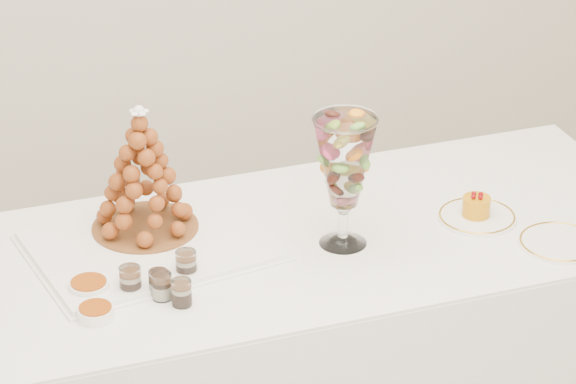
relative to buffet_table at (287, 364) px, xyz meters
name	(u,v)px	position (x,y,z in m)	size (l,w,h in m)	color
buffet_table	(287,364)	(0.00, 0.00, 0.00)	(2.08, 0.89, 0.78)	white
lace_tray	(151,246)	(-0.35, 0.07, 0.40)	(0.59, 0.44, 0.02)	white
macaron_vase	(345,164)	(0.14, -0.05, 0.62)	(0.16, 0.16, 0.36)	white
cake_plate	(477,217)	(0.53, -0.04, 0.40)	(0.21, 0.21, 0.01)	white
spare_plate	(560,243)	(0.67, -0.23, 0.40)	(0.22, 0.22, 0.01)	white
verrine_a	(130,281)	(-0.44, -0.13, 0.43)	(0.05, 0.05, 0.07)	white
verrine_b	(159,283)	(-0.38, -0.16, 0.42)	(0.05, 0.05, 0.07)	white
verrine_c	(186,264)	(-0.29, -0.09, 0.43)	(0.05, 0.05, 0.07)	white
verrine_d	(162,286)	(-0.37, -0.17, 0.43)	(0.05, 0.05, 0.07)	white
verrine_e	(182,293)	(-0.34, -0.22, 0.42)	(0.05, 0.05, 0.07)	white
ramekin_back	(89,288)	(-0.54, -0.10, 0.41)	(0.10, 0.10, 0.03)	white
ramekin_front	(96,313)	(-0.55, -0.21, 0.40)	(0.09, 0.09, 0.03)	white
croquembouche	(142,170)	(-0.35, 0.15, 0.58)	(0.28, 0.28, 0.35)	brown
mousse_cake	(476,206)	(0.53, -0.04, 0.43)	(0.08, 0.08, 0.07)	orange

